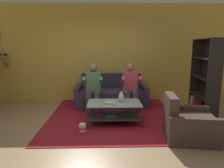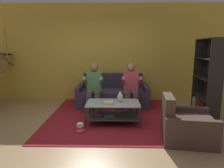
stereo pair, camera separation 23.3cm
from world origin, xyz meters
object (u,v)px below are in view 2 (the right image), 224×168
Objects in this scene: person_seated_right at (131,85)px; couch at (113,95)px; coffee_table at (113,109)px; book_stack at (108,103)px; armchair at (185,126)px; person_seated_left at (94,85)px; popcorn_tub at (80,127)px; vase at (120,97)px; bookshelf at (207,83)px.

couch is at bearing 132.85° from person_seated_right.
coffee_table is 4.57× the size of book_stack.
person_seated_right is 1.04m from coffee_table.
coffee_table is 1.53m from armchair.
person_seated_left reaches higher than coffee_table.
armchair is 4.80× the size of popcorn_tub.
couch is at bearing 90.81° from coffee_table.
book_stack is (-0.07, -1.46, 0.19)m from couch.
person_seated_left is 1.05m from vase.
person_seated_left is (-0.48, -0.51, 0.38)m from couch.
popcorn_tub is at bearing -95.45° from person_seated_left.
couch is at bearing 97.90° from vase.
popcorn_tub is at bearing 172.19° from armchair.
armchair is at bearing -62.22° from person_seated_right.
coffee_table is (0.02, -1.37, 0.01)m from couch.
couch is 2.04× the size of armchair.
person_seated_right is 5.45× the size of vase.
person_seated_right is at bearing 61.98° from coffee_table.
person_seated_right reaches higher than armchair.
book_stack is (0.40, -0.94, -0.19)m from person_seated_left.
bookshelf is at bearing -5.56° from person_seated_left.
person_seated_left is 0.99× the size of person_seated_right.
person_seated_right is 1.84m from popcorn_tub.
book_stack reaches higher than popcorn_tub.
book_stack is at bearing -135.56° from coffee_table.
vase is (0.66, -0.82, -0.10)m from person_seated_left.
bookshelf is at bearing 20.82° from popcorn_tub.
armchair reaches higher than book_stack.
person_seated_right is 1.83m from bookshelf.
vase is at bearing 144.65° from armchair.
person_seated_left is 4.90× the size of book_stack.
bookshelf reaches higher than person_seated_left.
bookshelf is (2.76, -0.27, 0.13)m from person_seated_left.
coffee_table is 5.04× the size of vase.
coffee_table is 0.22m from book_stack.
book_stack is at bearing -153.19° from vase.
person_seated_left reaches higher than book_stack.
book_stack is at bearing -163.97° from bookshelf.
book_stack is at bearing 38.25° from popcorn_tub.
person_seated_right reaches higher than book_stack.
vase is at bearing 13.76° from coffee_table.
armchair is (1.41, -0.69, -0.22)m from book_stack.
person_seated_right is at bearing 70.38° from vase.
couch reaches higher than book_stack.
armchair is 1.97m from popcorn_tub.
coffee_table is 2.39m from bookshelf.
couch is at bearing 47.21° from person_seated_left.
person_seated_right is (0.95, 0.00, 0.00)m from person_seated_left.
popcorn_tub is (-1.94, 0.27, -0.16)m from armchair.
person_seated_left is at bearing 120.03° from coffee_table.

